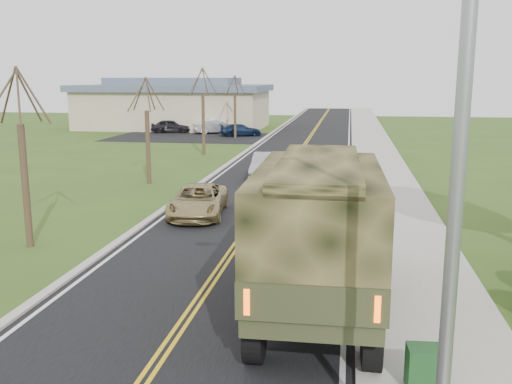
% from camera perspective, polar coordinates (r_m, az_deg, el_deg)
% --- Properties ---
extents(road, '(8.00, 120.00, 0.01)m').
position_cam_1_polar(road, '(47.86, 4.75, 4.53)').
color(road, black).
rests_on(road, ground).
extents(curb_right, '(0.30, 120.00, 0.12)m').
position_cam_1_polar(curb_right, '(47.71, 9.74, 4.45)').
color(curb_right, '#9E998E').
rests_on(curb_right, ground).
extents(sidewalk_right, '(3.20, 120.00, 0.10)m').
position_cam_1_polar(sidewalk_right, '(47.76, 11.85, 4.36)').
color(sidewalk_right, '#9E998E').
rests_on(sidewalk_right, ground).
extents(curb_left, '(0.30, 120.00, 0.10)m').
position_cam_1_polar(curb_left, '(48.35, -0.17, 4.69)').
color(curb_left, '#9E998E').
rests_on(curb_left, ground).
extents(street_light, '(1.65, 0.22, 8.00)m').
position_cam_1_polar(street_light, '(7.09, 18.66, 0.32)').
color(street_light, gray).
rests_on(street_light, ground).
extents(bare_tree_a, '(1.93, 2.26, 6.08)m').
position_cam_1_polar(bare_tree_a, '(20.65, -22.17, 1.95)').
color(bare_tree_a, '#38281C').
rests_on(bare_tree_a, ground).
extents(bare_tree_b, '(1.83, 2.14, 5.73)m').
position_cam_1_polar(bare_tree_b, '(31.43, -10.78, 5.30)').
color(bare_tree_b, '#38281C').
rests_on(bare_tree_b, ground).
extents(bare_tree_c, '(2.04, 2.39, 6.42)m').
position_cam_1_polar(bare_tree_c, '(42.84, -5.30, 7.43)').
color(bare_tree_c, '#38281C').
rests_on(bare_tree_c, ground).
extents(bare_tree_d, '(1.88, 2.20, 5.91)m').
position_cam_1_polar(bare_tree_d, '(54.53, -2.11, 8.09)').
color(bare_tree_d, '#38281C').
rests_on(bare_tree_d, ground).
extents(commercial_building, '(25.50, 21.50, 5.65)m').
position_cam_1_polar(commercial_building, '(66.41, -8.10, 8.70)').
color(commercial_building, tan).
rests_on(commercial_building, ground).
extents(military_truck, '(2.90, 7.90, 3.91)m').
position_cam_1_polar(military_truck, '(13.77, 6.27, -3.31)').
color(military_truck, black).
rests_on(military_truck, ground).
extents(suv_champagne, '(2.62, 4.82, 1.28)m').
position_cam_1_polar(suv_champagne, '(23.97, -5.79, -0.87)').
color(suv_champagne, tan).
rests_on(suv_champagne, ground).
extents(sedan_silver, '(1.77, 4.58, 1.49)m').
position_cam_1_polar(sedan_silver, '(32.30, 1.11, 2.56)').
color(sedan_silver, '#ACABB0').
rests_on(sedan_silver, ground).
extents(utility_box_near, '(0.63, 0.54, 0.80)m').
position_cam_1_polar(utility_box_near, '(11.35, 16.39, -16.48)').
color(utility_box_near, '#17411B').
rests_on(utility_box_near, sidewalk_right).
extents(lot_car_dark, '(4.36, 2.46, 1.40)m').
position_cam_1_polar(lot_car_dark, '(60.44, -8.50, 6.54)').
color(lot_car_dark, black).
rests_on(lot_car_dark, ground).
extents(lot_car_silver, '(4.79, 3.34, 1.50)m').
position_cam_1_polar(lot_car_silver, '(59.15, -4.00, 6.58)').
color(lot_car_silver, silver).
rests_on(lot_car_silver, ground).
extents(lot_car_navy, '(4.44, 3.00, 1.20)m').
position_cam_1_polar(lot_car_navy, '(56.44, -1.56, 6.21)').
color(lot_car_navy, '#0E1B33').
rests_on(lot_car_navy, ground).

